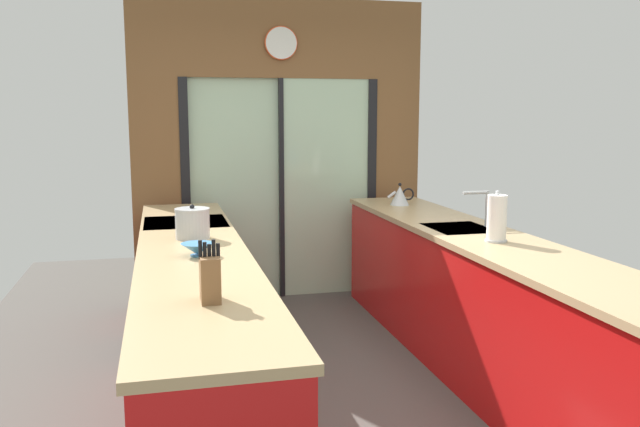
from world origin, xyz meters
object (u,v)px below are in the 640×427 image
kettle (400,195)px  paper_towel_roll (497,219)px  oven_range (188,285)px  knife_block (210,278)px  mixing_bowl (198,249)px  stock_pot (193,223)px

kettle → paper_towel_roll: bearing=-90.1°
oven_range → kettle: size_ratio=3.82×
knife_block → paper_towel_roll: size_ratio=0.83×
oven_range → mixing_bowl: size_ratio=5.04×
knife_block → mixing_bowl: bearing=90.0°
oven_range → kettle: (1.80, 0.45, 0.55)m
mixing_bowl → stock_pot: stock_pot is taller
kettle → paper_towel_roll: (-0.00, -1.65, 0.06)m
mixing_bowl → stock_pot: size_ratio=0.85×
mixing_bowl → kettle: 2.41m
mixing_bowl → knife_block: size_ratio=0.70×
oven_range → paper_towel_roll: 2.24m
mixing_bowl → knife_block: bearing=-90.0°
stock_pot → paper_towel_roll: paper_towel_roll is taller
mixing_bowl → paper_towel_roll: size_ratio=0.58×
knife_block → kettle: (1.78, 2.52, -0.02)m
mixing_bowl → kettle: (1.78, 1.62, 0.04)m
oven_range → knife_block: (0.02, -2.07, 0.56)m
oven_range → stock_pot: 0.86m
kettle → paper_towel_roll: 1.65m
oven_range → kettle: kettle is taller
knife_block → kettle: 3.08m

